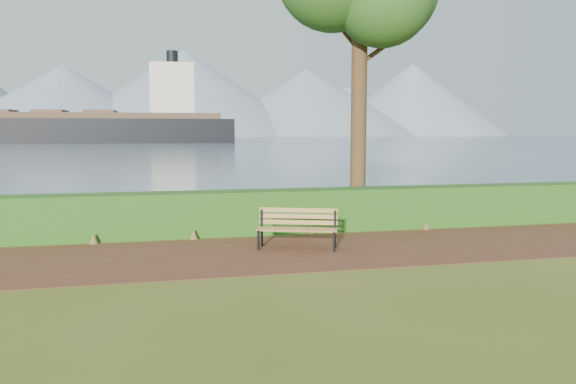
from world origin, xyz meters
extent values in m
plane|color=#4D5B1A|center=(0.00, 0.00, 0.00)|extent=(140.00, 140.00, 0.00)
cube|color=#4F271B|center=(0.00, 0.30, 0.01)|extent=(40.00, 3.40, 0.01)
cube|color=#164F17|center=(0.00, 2.60, 0.50)|extent=(32.00, 0.85, 1.00)
cube|color=slate|center=(0.00, 260.00, 0.01)|extent=(700.00, 510.00, 0.00)
cone|color=gray|center=(-60.00, 395.00, 24.00)|extent=(160.00, 160.00, 48.00)
cone|color=gray|center=(20.00, 405.00, 31.00)|extent=(190.00, 190.00, 62.00)
cone|color=gray|center=(110.00, 400.00, 25.00)|extent=(170.00, 170.00, 50.00)
cone|color=gray|center=(200.00, 410.00, 29.00)|extent=(150.00, 150.00, 58.00)
cone|color=gray|center=(-10.00, 430.00, 17.50)|extent=(120.00, 120.00, 35.00)
cone|color=gray|center=(150.00, 425.00, 20.00)|extent=(130.00, 130.00, 40.00)
cube|color=black|center=(0.09, 0.62, 0.20)|extent=(0.06, 0.07, 0.41)
cube|color=black|center=(0.23, 0.99, 0.39)|extent=(0.06, 0.07, 0.78)
cube|color=black|center=(0.16, 0.80, 0.38)|extent=(0.21, 0.46, 0.05)
cube|color=black|center=(1.51, 0.09, 0.20)|extent=(0.06, 0.07, 0.41)
cube|color=black|center=(1.65, 0.46, 0.39)|extent=(0.06, 0.07, 0.78)
cube|color=black|center=(1.58, 0.28, 0.38)|extent=(0.21, 0.46, 0.05)
cube|color=olive|center=(0.81, 0.38, 0.41)|extent=(1.55, 0.64, 0.03)
cube|color=olive|center=(0.85, 0.49, 0.41)|extent=(1.55, 0.64, 0.03)
cube|color=olive|center=(0.89, 0.59, 0.41)|extent=(1.55, 0.64, 0.03)
cube|color=olive|center=(0.93, 0.70, 0.41)|extent=(1.55, 0.64, 0.03)
cube|color=olive|center=(0.95, 0.75, 0.51)|extent=(1.54, 0.60, 0.09)
cube|color=olive|center=(0.95, 0.75, 0.64)|extent=(1.54, 0.60, 0.09)
cube|color=olive|center=(0.95, 0.75, 0.77)|extent=(1.54, 0.60, 0.09)
cylinder|color=#3D2819|center=(3.17, 3.25, 3.58)|extent=(0.40, 0.40, 7.17)
cylinder|color=#3D2819|center=(3.62, 3.25, 4.38)|extent=(1.05, 0.12, 0.78)
cylinder|color=#3D2819|center=(2.77, 3.35, 4.88)|extent=(0.81, 0.38, 0.72)
cube|color=black|center=(-22.53, 129.18, 1.69)|extent=(79.41, 17.86, 7.87)
cube|color=brown|center=(-22.53, 129.18, 6.30)|extent=(73.04, 16.19, 1.35)
cube|color=silver|center=(2.60, 127.41, 12.38)|extent=(10.75, 9.97, 12.37)
cylinder|color=black|center=(2.60, 127.41, 19.69)|extent=(2.70, 2.70, 3.94)
cube|color=brown|center=(-25.22, 129.37, 7.20)|extent=(7.25, 7.88, 0.90)
cube|color=brown|center=(-14.00, 128.58, 7.20)|extent=(7.25, 7.88, 0.90)
camera|label=1|loc=(-1.89, -10.30, 2.34)|focal=35.00mm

